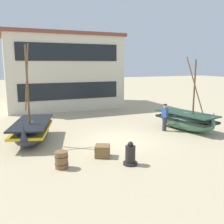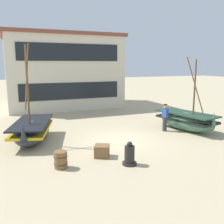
{
  "view_description": "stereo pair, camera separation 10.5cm",
  "coord_description": "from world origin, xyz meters",
  "px_view_note": "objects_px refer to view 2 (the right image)",
  "views": [
    {
      "loc": [
        -5.62,
        -12.17,
        4.11
      ],
      "look_at": [
        0.0,
        1.0,
        1.4
      ],
      "focal_mm": 40.96,
      "sensor_mm": 36.0,
      "label": 1
    },
    {
      "loc": [
        -5.52,
        -12.21,
        4.11
      ],
      "look_at": [
        0.0,
        1.0,
        1.4
      ],
      "focal_mm": 40.96,
      "sensor_mm": 36.0,
      "label": 2
    }
  ],
  "objects_px": {
    "capstan_winch": "(130,155)",
    "cargo_crate": "(102,151)",
    "fishing_boat_near_left": "(32,130)",
    "fishing_boat_centre_large": "(186,120)",
    "wooden_barrel": "(61,160)",
    "harbor_building_main": "(63,71)",
    "fisherman_by_hull": "(165,118)"
  },
  "relations": [
    {
      "from": "capstan_winch",
      "to": "wooden_barrel",
      "type": "xyz_separation_m",
      "value": [
        -2.69,
        0.74,
        -0.05
      ]
    },
    {
      "from": "capstan_winch",
      "to": "wooden_barrel",
      "type": "height_order",
      "value": "capstan_winch"
    },
    {
      "from": "fishing_boat_centre_large",
      "to": "fishing_boat_near_left",
      "type": "bearing_deg",
      "value": 172.18
    },
    {
      "from": "cargo_crate",
      "to": "harbor_building_main",
      "type": "xyz_separation_m",
      "value": [
        1.45,
        14.76,
        3.16
      ]
    },
    {
      "from": "capstan_winch",
      "to": "cargo_crate",
      "type": "xyz_separation_m",
      "value": [
        -0.73,
        1.29,
        -0.13
      ]
    },
    {
      "from": "wooden_barrel",
      "to": "fishing_boat_centre_large",
      "type": "bearing_deg",
      "value": 18.98
    },
    {
      "from": "fishing_boat_near_left",
      "to": "cargo_crate",
      "type": "distance_m",
      "value": 4.49
    },
    {
      "from": "fishing_boat_near_left",
      "to": "harbor_building_main",
      "type": "relative_size",
      "value": 0.48
    },
    {
      "from": "cargo_crate",
      "to": "wooden_barrel",
      "type": "bearing_deg",
      "value": -164.17
    },
    {
      "from": "cargo_crate",
      "to": "capstan_winch",
      "type": "bearing_deg",
      "value": -60.43
    },
    {
      "from": "cargo_crate",
      "to": "harbor_building_main",
      "type": "height_order",
      "value": "harbor_building_main"
    },
    {
      "from": "fisherman_by_hull",
      "to": "fishing_boat_near_left",
      "type": "bearing_deg",
      "value": 173.21
    },
    {
      "from": "fishing_boat_centre_large",
      "to": "fisherman_by_hull",
      "type": "xyz_separation_m",
      "value": [
        -1.38,
        0.33,
        0.22
      ]
    },
    {
      "from": "fishing_boat_near_left",
      "to": "capstan_winch",
      "type": "relative_size",
      "value": 5.21
    },
    {
      "from": "capstan_winch",
      "to": "harbor_building_main",
      "type": "relative_size",
      "value": 0.09
    },
    {
      "from": "capstan_winch",
      "to": "cargo_crate",
      "type": "relative_size",
      "value": 1.55
    },
    {
      "from": "wooden_barrel",
      "to": "cargo_crate",
      "type": "bearing_deg",
      "value": 15.83
    },
    {
      "from": "fisherman_by_hull",
      "to": "cargo_crate",
      "type": "relative_size",
      "value": 2.64
    },
    {
      "from": "fishing_boat_centre_large",
      "to": "fisherman_by_hull",
      "type": "distance_m",
      "value": 1.44
    },
    {
      "from": "cargo_crate",
      "to": "fishing_boat_centre_large",
      "type": "bearing_deg",
      "value": 19.9
    },
    {
      "from": "wooden_barrel",
      "to": "cargo_crate",
      "type": "xyz_separation_m",
      "value": [
        1.96,
        0.56,
        -0.08
      ]
    },
    {
      "from": "fishing_boat_centre_large",
      "to": "harbor_building_main",
      "type": "bearing_deg",
      "value": 112.29
    },
    {
      "from": "fishing_boat_centre_large",
      "to": "wooden_barrel",
      "type": "xyz_separation_m",
      "value": [
        -8.5,
        -2.92,
        -0.27
      ]
    },
    {
      "from": "fishing_boat_centre_large",
      "to": "wooden_barrel",
      "type": "height_order",
      "value": "fishing_boat_centre_large"
    },
    {
      "from": "capstan_winch",
      "to": "cargo_crate",
      "type": "distance_m",
      "value": 1.49
    },
    {
      "from": "fisherman_by_hull",
      "to": "wooden_barrel",
      "type": "bearing_deg",
      "value": -155.43
    },
    {
      "from": "fisherman_by_hull",
      "to": "harbor_building_main",
      "type": "xyz_separation_m",
      "value": [
        -3.7,
        12.07,
        2.6
      ]
    },
    {
      "from": "harbor_building_main",
      "to": "wooden_barrel",
      "type": "bearing_deg",
      "value": -102.56
    },
    {
      "from": "cargo_crate",
      "to": "harbor_building_main",
      "type": "distance_m",
      "value": 15.17
    },
    {
      "from": "capstan_winch",
      "to": "cargo_crate",
      "type": "bearing_deg",
      "value": 119.57
    },
    {
      "from": "fisherman_by_hull",
      "to": "harbor_building_main",
      "type": "distance_m",
      "value": 12.89
    },
    {
      "from": "fishing_boat_centre_large",
      "to": "capstan_winch",
      "type": "bearing_deg",
      "value": -147.76
    }
  ]
}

